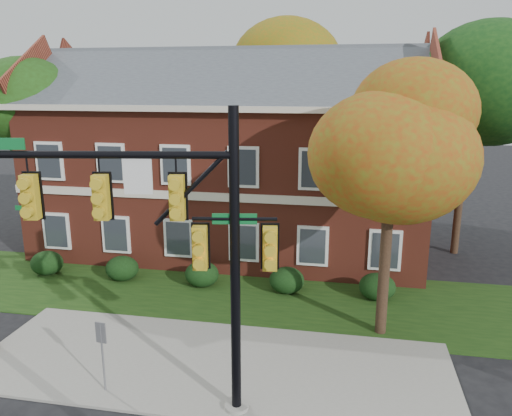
% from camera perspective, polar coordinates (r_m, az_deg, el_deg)
% --- Properties ---
extents(ground, '(120.00, 120.00, 0.00)m').
position_cam_1_polar(ground, '(14.71, -6.18, -19.53)').
color(ground, black).
rests_on(ground, ground).
extents(sidewalk, '(14.00, 5.00, 0.08)m').
position_cam_1_polar(sidewalk, '(15.50, -5.08, -17.42)').
color(sidewalk, gray).
rests_on(sidewalk, ground).
extents(grass_strip, '(30.00, 6.00, 0.04)m').
position_cam_1_polar(grass_strip, '(19.81, -1.12, -10.06)').
color(grass_strip, '#193811').
rests_on(grass_strip, ground).
extents(apartment_building, '(18.80, 8.80, 9.74)m').
position_cam_1_polar(apartment_building, '(24.52, -2.93, 6.74)').
color(apartment_building, maroon).
rests_on(apartment_building, ground).
extents(hedge_far_left, '(1.40, 1.26, 1.05)m').
position_cam_1_polar(hedge_far_left, '(23.61, -22.78, -5.82)').
color(hedge_far_left, black).
rests_on(hedge_far_left, ground).
extents(hedge_left, '(1.40, 1.26, 1.05)m').
position_cam_1_polar(hedge_left, '(21.93, -15.06, -6.68)').
color(hedge_left, black).
rests_on(hedge_left, ground).
extents(hedge_center, '(1.40, 1.26, 1.05)m').
position_cam_1_polar(hedge_center, '(20.70, -6.21, -7.52)').
color(hedge_center, black).
rests_on(hedge_center, ground).
extents(hedge_right, '(1.40, 1.26, 1.05)m').
position_cam_1_polar(hedge_right, '(20.02, 3.53, -8.24)').
color(hedge_right, black).
rests_on(hedge_right, ground).
extents(hedge_far_right, '(1.40, 1.26, 1.05)m').
position_cam_1_polar(hedge_far_right, '(19.94, 13.68, -8.73)').
color(hedge_far_right, black).
rests_on(hedge_far_right, ground).
extents(tree_near_right, '(4.50, 4.25, 8.58)m').
position_cam_1_polar(tree_near_right, '(15.69, 16.29, 8.21)').
color(tree_near_right, black).
rests_on(tree_near_right, ground).
extents(tree_left_rear, '(5.40, 5.10, 8.88)m').
position_cam_1_polar(tree_left_rear, '(27.35, -24.13, 9.88)').
color(tree_left_rear, black).
rests_on(tree_left_rear, ground).
extents(tree_right_rear, '(6.30, 5.95, 10.62)m').
position_cam_1_polar(tree_right_rear, '(25.12, 24.19, 12.91)').
color(tree_right_rear, black).
rests_on(tree_right_rear, ground).
extents(tree_far_rear, '(6.84, 6.46, 11.52)m').
position_cam_1_polar(tree_far_rear, '(31.79, 2.85, 15.40)').
color(tree_far_rear, black).
rests_on(tree_far_rear, ground).
extents(traffic_signal, '(6.80, 1.30, 7.66)m').
position_cam_1_polar(traffic_signal, '(11.77, -9.15, -2.77)').
color(traffic_signal, gray).
rests_on(traffic_signal, ground).
extents(sign_post, '(0.30, 0.07, 2.07)m').
position_cam_1_polar(sign_post, '(14.23, -17.21, -14.78)').
color(sign_post, slate).
rests_on(sign_post, ground).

